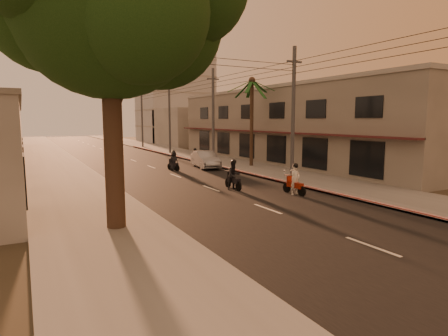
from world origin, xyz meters
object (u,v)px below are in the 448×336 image
(broadleaf_tree, at_px, (118,0))
(palm_tree, at_px, (252,86))
(scooter_far_a, at_px, (174,161))
(scooter_mid_a, at_px, (234,176))
(parked_car, at_px, (206,160))
(scooter_mid_b, at_px, (195,157))
(scooter_red, at_px, (295,181))

(broadleaf_tree, distance_m, palm_tree, 20.18)
(palm_tree, distance_m, scooter_far_a, 9.55)
(scooter_mid_a, distance_m, parked_car, 10.40)
(palm_tree, relative_size, scooter_mid_b, 5.11)
(scooter_mid_a, xyz_separation_m, scooter_mid_b, (2.91, 12.28, -0.09))
(palm_tree, distance_m, scooter_mid_a, 12.88)
(palm_tree, height_order, scooter_mid_a, palm_tree)
(scooter_red, xyz_separation_m, parked_car, (0.66, 12.99, -0.04))
(broadleaf_tree, distance_m, scooter_red, 12.73)
(broadleaf_tree, xyz_separation_m, palm_tree, (14.61, 13.86, -1.33))
(scooter_mid_b, xyz_separation_m, scooter_far_a, (-3.08, -2.58, 0.03))
(broadleaf_tree, xyz_separation_m, scooter_far_a, (7.56, 14.70, -7.71))
(broadleaf_tree, height_order, scooter_far_a, broadleaf_tree)
(scooter_mid_b, bearing_deg, palm_tree, -19.10)
(scooter_red, bearing_deg, scooter_mid_b, 84.55)
(scooter_far_a, bearing_deg, palm_tree, -18.71)
(scooter_mid_b, bearing_deg, scooter_far_a, -118.42)
(palm_tree, height_order, scooter_red, palm_tree)
(parked_car, bearing_deg, broadleaf_tree, -116.30)
(scooter_mid_a, bearing_deg, scooter_red, -53.29)
(broadleaf_tree, distance_m, parked_car, 19.92)
(scooter_mid_b, bearing_deg, scooter_mid_a, -81.73)
(scooter_mid_a, height_order, scooter_far_a, scooter_mid_a)
(scooter_mid_a, relative_size, scooter_far_a, 1.10)
(parked_car, bearing_deg, scooter_mid_b, 98.37)
(scooter_mid_b, bearing_deg, scooter_red, -70.94)
(palm_tree, xyz_separation_m, scooter_far_a, (-7.06, 0.84, -6.38))
(scooter_red, bearing_deg, scooter_far_a, 97.78)
(broadleaf_tree, relative_size, scooter_mid_a, 6.47)
(scooter_mid_a, distance_m, scooter_far_a, 9.70)
(palm_tree, distance_m, parked_car, 7.64)
(scooter_mid_a, bearing_deg, palm_tree, 52.23)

